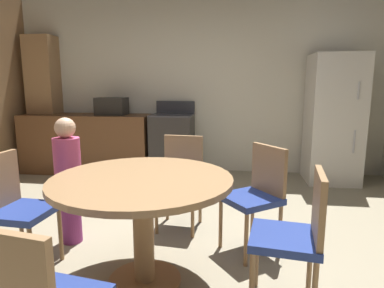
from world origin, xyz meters
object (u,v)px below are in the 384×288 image
object	(u,v)px
refrigerator	(333,119)
dining_table	(143,200)
microwave	(112,106)
person_child	(68,178)
chair_east	(296,232)
chair_west	(15,204)
chair_northeast	(257,191)
oven_range	(173,144)
chair_north	(181,175)

from	to	relation	value
refrigerator	dining_table	xyz separation A→B (m)	(-1.94, -2.73, -0.28)
microwave	refrigerator	bearing A→B (deg)	-0.90
person_child	refrigerator	bearing A→B (deg)	71.80
dining_table	person_child	size ratio (longest dim) A/B	1.10
refrigerator	chair_east	world-z (taller)	refrigerator
chair_west	chair_northeast	distance (m)	1.84
oven_range	chair_east	distance (m)	3.19
chair_northeast	chair_east	distance (m)	0.74
oven_range	person_child	bearing A→B (deg)	-101.63
oven_range	chair_northeast	size ratio (longest dim) A/B	1.26
chair_west	chair_north	distance (m)	1.41
oven_range	chair_east	world-z (taller)	oven_range
chair_northeast	chair_north	size ratio (longest dim) A/B	1.00
oven_range	dining_table	xyz separation A→B (m)	(0.33, -2.78, 0.14)
oven_range	chair_west	distance (m)	2.80
dining_table	chair_east	xyz separation A→B (m)	(0.97, -0.14, -0.10)
refrigerator	chair_north	bearing A→B (deg)	-136.57
oven_range	microwave	bearing A→B (deg)	-179.78
oven_range	refrigerator	size ratio (longest dim) A/B	0.62
chair_west	person_child	world-z (taller)	person_child
oven_range	dining_table	distance (m)	2.80
refrigerator	person_child	xyz separation A→B (m)	(-2.74, -2.21, -0.30)
oven_range	chair_west	bearing A→B (deg)	-103.40
dining_table	chair_northeast	bearing A→B (deg)	36.61
oven_range	chair_east	size ratio (longest dim) A/B	1.26
dining_table	person_child	bearing A→B (deg)	147.14
chair_northeast	chair_east	size ratio (longest dim) A/B	1.00
oven_range	dining_table	bearing A→B (deg)	-83.25
oven_range	chair_west	world-z (taller)	oven_range
oven_range	person_child	world-z (taller)	oven_range
refrigerator	chair_west	size ratio (longest dim) A/B	2.02
chair_west	person_child	bearing A→B (deg)	71.72
oven_range	chair_east	bearing A→B (deg)	-66.00
chair_east	chair_north	distance (m)	1.42
dining_table	chair_west	bearing A→B (deg)	176.52
refrigerator	chair_northeast	distance (m)	2.47
chair_north	microwave	bearing A→B (deg)	-137.78
oven_range	chair_north	size ratio (longest dim) A/B	1.26
oven_range	dining_table	world-z (taller)	oven_range
dining_table	person_child	world-z (taller)	person_child
chair_northeast	person_child	distance (m)	1.59
microwave	chair_east	world-z (taller)	microwave
refrigerator	dining_table	distance (m)	3.36
chair_north	chair_northeast	bearing A→B (deg)	66.01
dining_table	chair_west	world-z (taller)	chair_west
oven_range	refrigerator	bearing A→B (deg)	-1.35
chair_east	person_child	bearing A→B (deg)	-12.20
chair_west	chair_northeast	size ratio (longest dim) A/B	1.00
oven_range	microwave	world-z (taller)	microwave
dining_table	person_child	xyz separation A→B (m)	(-0.80, 0.51, -0.02)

